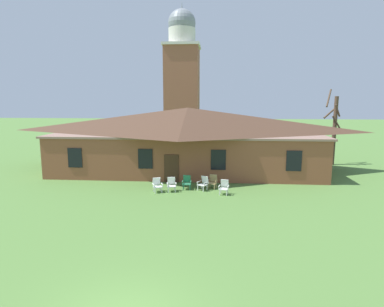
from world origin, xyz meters
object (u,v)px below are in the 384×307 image
(lawn_chair_left_end, at_px, (187,182))
(lawn_chair_middle, at_px, (203,183))
(lawn_chair_by_porch, at_px, (157,185))
(lawn_chair_far_side, at_px, (224,187))
(lawn_chair_near_door, at_px, (171,184))
(lawn_chair_right_end, at_px, (213,181))

(lawn_chair_left_end, height_order, lawn_chair_middle, same)
(lawn_chair_by_porch, relative_size, lawn_chair_left_end, 1.00)
(lawn_chair_by_porch, height_order, lawn_chair_far_side, same)
(lawn_chair_by_porch, height_order, lawn_chair_near_door, same)
(lawn_chair_by_porch, relative_size, lawn_chair_middle, 1.00)
(lawn_chair_middle, bearing_deg, lawn_chair_left_end, 173.02)
(lawn_chair_right_end, relative_size, lawn_chair_far_side, 1.00)
(lawn_chair_middle, bearing_deg, lawn_chair_near_door, -167.18)
(lawn_chair_by_porch, height_order, lawn_chair_right_end, same)
(lawn_chair_near_door, bearing_deg, lawn_chair_by_porch, -166.74)
(lawn_chair_near_door, xyz_separation_m, lawn_chair_far_side, (3.54, -0.42, 0.00))
(lawn_chair_left_end, bearing_deg, lawn_chair_far_side, -22.27)
(lawn_chair_left_end, distance_m, lawn_chair_right_end, 1.82)
(lawn_chair_left_end, distance_m, lawn_chair_middle, 1.17)
(lawn_chair_right_end, bearing_deg, lawn_chair_left_end, -168.19)
(lawn_chair_near_door, relative_size, lawn_chair_far_side, 1.00)
(lawn_chair_middle, height_order, lawn_chair_right_end, same)
(lawn_chair_left_end, height_order, lawn_chair_far_side, same)
(lawn_chair_near_door, distance_m, lawn_chair_far_side, 3.56)
(lawn_chair_by_porch, xyz_separation_m, lawn_chair_middle, (3.08, 0.71, 0.00))
(lawn_chair_middle, bearing_deg, lawn_chair_far_side, -32.93)
(lawn_chair_middle, height_order, lawn_chair_far_side, same)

